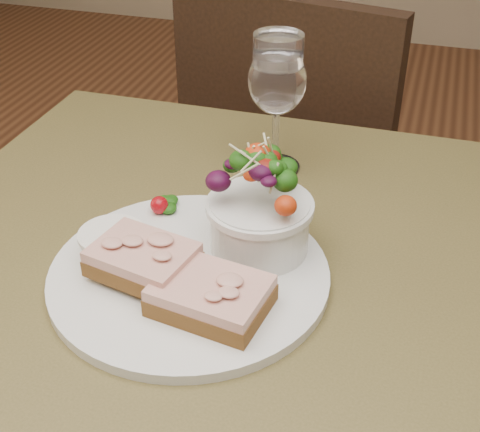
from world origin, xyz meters
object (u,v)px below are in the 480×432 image
(chair_far, at_px, (307,242))
(cafe_table, at_px, (227,339))
(dinner_plate, at_px, (189,274))
(ramekin, at_px, (113,244))
(sandwich_front, at_px, (211,296))
(sandwich_back, at_px, (143,260))
(salad_bowl, at_px, (260,203))
(wine_glass, at_px, (277,84))

(chair_far, bearing_deg, cafe_table, 104.55)
(dinner_plate, bearing_deg, ramekin, -176.70)
(chair_far, height_order, sandwich_front, chair_far)
(chair_far, height_order, sandwich_back, chair_far)
(cafe_table, xyz_separation_m, chair_far, (-0.03, 0.70, -0.36))
(chair_far, height_order, salad_bowl, chair_far)
(chair_far, xyz_separation_m, sandwich_back, (-0.04, -0.75, 0.49))
(cafe_table, relative_size, sandwich_front, 6.55)
(sandwich_back, bearing_deg, wine_glass, 88.10)
(ramekin, relative_size, wine_glass, 0.38)
(chair_far, relative_size, sandwich_front, 7.37)
(cafe_table, relative_size, dinner_plate, 2.64)
(dinner_plate, height_order, sandwich_front, sandwich_front)
(ramekin, bearing_deg, dinner_plate, 3.30)
(sandwich_front, bearing_deg, chair_far, 101.73)
(ramekin, bearing_deg, chair_far, 83.03)
(cafe_table, xyz_separation_m, salad_bowl, (0.03, 0.04, 0.17))
(cafe_table, height_order, wine_glass, wine_glass)
(cafe_table, xyz_separation_m, dinner_plate, (-0.03, -0.02, 0.11))
(dinner_plate, xyz_separation_m, sandwich_front, (0.04, -0.05, 0.02))
(ramekin, bearing_deg, cafe_table, 12.47)
(cafe_table, distance_m, chair_far, 0.79)
(sandwich_back, relative_size, ramekin, 1.75)
(salad_bowl, bearing_deg, sandwich_back, -140.40)
(sandwich_back, xyz_separation_m, salad_bowl, (0.10, 0.08, 0.04))
(cafe_table, height_order, sandwich_back, sandwich_back)
(sandwich_back, xyz_separation_m, wine_glass, (0.07, 0.28, 0.09))
(ramekin, bearing_deg, wine_glass, 66.69)
(salad_bowl, distance_m, wine_glass, 0.21)
(cafe_table, xyz_separation_m, wine_glass, (-0.01, 0.24, 0.22))
(wine_glass, bearing_deg, ramekin, -113.31)
(dinner_plate, relative_size, wine_glass, 1.73)
(ramekin, distance_m, wine_glass, 0.30)
(ramekin, height_order, wine_glass, wine_glass)
(salad_bowl, bearing_deg, sandwich_front, -99.87)
(cafe_table, relative_size, ramekin, 11.94)
(wine_glass, bearing_deg, sandwich_back, -103.81)
(sandwich_front, bearing_deg, ramekin, 169.39)
(chair_far, relative_size, ramekin, 13.43)
(dinner_plate, xyz_separation_m, wine_glass, (0.03, 0.26, 0.12))
(sandwich_front, distance_m, sandwich_back, 0.09)
(dinner_plate, bearing_deg, cafe_table, 31.96)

